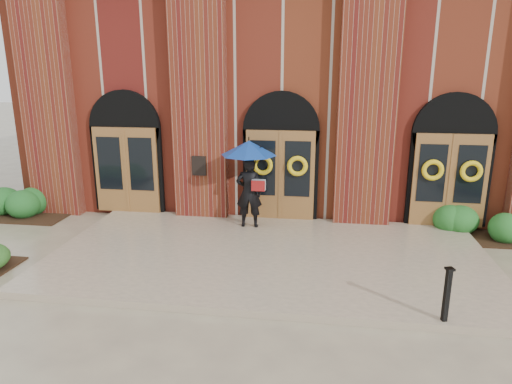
% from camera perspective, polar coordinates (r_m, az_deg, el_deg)
% --- Properties ---
extents(ground, '(90.00, 90.00, 0.00)m').
position_cam_1_polar(ground, '(10.58, 1.54, -8.64)').
color(ground, tan).
rests_on(ground, ground).
extents(landing, '(10.00, 5.30, 0.15)m').
position_cam_1_polar(landing, '(10.69, 1.64, -7.95)').
color(landing, tan).
rests_on(landing, ground).
extents(church_building, '(16.20, 12.53, 7.00)m').
position_cam_1_polar(church_building, '(18.45, 4.92, 12.77)').
color(church_building, '#612914').
rests_on(church_building, ground).
extents(man_with_umbrella, '(1.52, 1.52, 2.33)m').
position_cam_1_polar(man_with_umbrella, '(11.92, -0.87, 3.12)').
color(man_with_umbrella, black).
rests_on(man_with_umbrella, landing).
extents(metal_post, '(0.16, 0.16, 0.97)m').
position_cam_1_polar(metal_post, '(8.40, 22.76, -11.61)').
color(metal_post, black).
rests_on(metal_post, landing).
extents(hedge_wall_left, '(3.05, 1.22, 0.78)m').
position_cam_1_polar(hedge_wall_left, '(15.40, -28.26, -1.26)').
color(hedge_wall_left, '#1B511D').
rests_on(hedge_wall_left, ground).
extents(hedge_wall_right, '(2.83, 1.13, 0.73)m').
position_cam_1_polar(hedge_wall_right, '(13.19, 27.18, -3.80)').
color(hedge_wall_right, '#1F5A20').
rests_on(hedge_wall_right, ground).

